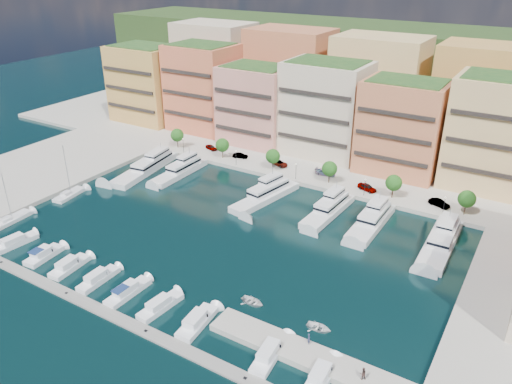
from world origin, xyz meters
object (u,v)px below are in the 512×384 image
lamppost_3 (365,184)px  cruiser_4 (128,292)px  yacht_0 (148,166)px  yacht_6 (441,240)px  lamppost_1 (236,155)px  car_2 (280,163)px  cruiser_2 (69,266)px  tender_2 (319,328)px  person_1 (363,373)px  tree_0 (177,135)px  car_1 (240,156)px  yacht_5 (372,220)px  car_5 (439,203)px  tree_1 (222,145)px  yacht_4 (329,209)px  cruiser_9 (321,376)px  lamppost_0 (183,143)px  person_0 (309,339)px  tree_4 (394,183)px  cruiser_6 (197,322)px  car_3 (325,172)px  cruiser_3 (98,279)px  lamppost_2 (296,169)px  cruiser_1 (44,255)px  cruiser_0 (15,243)px  sailboat_0 (10,221)px  yacht_1 (181,170)px  tree_5 (467,199)px  tree_2 (273,156)px  yacht_3 (267,194)px  lamppost_4 (445,203)px  tender_0 (253,302)px  tree_3 (330,169)px  cruiser_8 (270,354)px  sailboat_1 (69,195)px  car_0 (211,147)px

lamppost_3 → cruiser_4: size_ratio=0.47×
yacht_0 → yacht_6: (75.83, 1.61, 0.00)m
lamppost_1 → car_2: bearing=29.2°
cruiser_2 → tender_2: cruiser_2 is taller
cruiser_4 → person_1: size_ratio=4.71×
tree_0 → car_1: size_ratio=1.35×
yacht_0 → yacht_6: size_ratio=1.18×
yacht_5 → car_5: (10.52, 14.19, 0.57)m
tree_1 → car_5: tree_1 is taller
yacht_4 → cruiser_9: (18.74, -44.94, -0.54)m
lamppost_0 → person_0: (64.69, -51.36, -1.93)m
tree_4 → cruiser_6: (-12.38, -58.09, -4.20)m
car_3 → person_1: person_1 is taller
cruiser_3 → person_1: size_ratio=4.40×
lamppost_1 → lamppost_2: 18.00m
yacht_6 → cruiser_3: 65.62m
tree_0 → cruiser_1: bearing=-75.5°
cruiser_0 → cruiser_3: same height
lamppost_2 → car_3: lamppost_2 is taller
tree_0 → tender_2: 84.24m
yacht_5 → cruiser_4: 52.50m
cruiser_0 → cruiser_1: 8.73m
sailboat_0 → yacht_1: bearing=69.2°
car_2 → cruiser_1: bearing=-179.1°
lamppost_3 → tree_5: bearing=6.0°
tree_0 → yacht_1: bearing=-47.9°
lamppost_2 → cruiser_2: bearing=-107.6°
tree_0 → tree_1: bearing=0.0°
cruiser_0 → person_0: bearing=4.1°
cruiser_1 → car_5: size_ratio=1.65×
lamppost_0 → yacht_4: size_ratio=0.22×
tree_2 → yacht_3: tree_2 is taller
yacht_1 → cruiser_3: yacht_1 is taller
yacht_5 → tree_1: bearing=164.7°
lamppost_4 → car_2: (-43.78, 5.71, -2.15)m
cruiser_3 → car_3: bearing=76.0°
yacht_5 → yacht_0: bearing=-177.5°
tree_0 → tender_0: tree_0 is taller
car_5 → person_1: size_ratio=2.49×
tree_0 → cruiser_9: (72.73, -58.08, -4.20)m
tender_2 → car_2: car_2 is taller
tree_3 → cruiser_8: tree_3 is taller
tree_0 → tender_2: (68.29, -49.14, -4.34)m
cruiser_4 → sailboat_1: 44.47m
tree_1 → person_1: size_ratio=2.96×
tree_4 → car_1: tree_4 is taller
cruiser_8 → car_5: 60.02m
car_0 → tree_5: bearing=-75.1°
cruiser_4 → tree_4: bearing=65.0°
lamppost_0 → tree_1: bearing=10.9°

